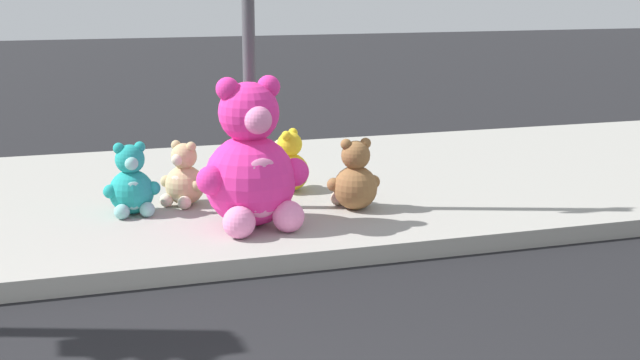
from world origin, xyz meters
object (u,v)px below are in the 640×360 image
at_px(plush_teal, 131,186).
at_px(sign_pole, 248,13).
at_px(plush_pink_large, 251,168).
at_px(plush_tan, 184,180).
at_px(plush_brown, 355,181).
at_px(plush_yellow, 288,166).

bearing_deg(plush_teal, sign_pole, -4.98).
height_order(plush_pink_large, plush_teal, plush_pink_large).
bearing_deg(plush_tan, plush_teal, -159.49).
bearing_deg(plush_brown, plush_pink_large, -164.99).
relative_size(sign_pole, plush_yellow, 5.38).
bearing_deg(plush_teal, plush_brown, -12.25).
height_order(sign_pole, plush_tan, sign_pole).
xyz_separation_m(plush_brown, plush_yellow, (-0.38, 0.82, -0.02)).
xyz_separation_m(sign_pole, plush_yellow, (0.48, 0.50, -1.46)).
height_order(plush_brown, plush_teal, plush_brown).
distance_m(plush_pink_large, plush_brown, 1.05).
bearing_deg(plush_pink_large, plush_tan, 116.61).
height_order(plush_teal, plush_yellow, plush_teal).
distance_m(sign_pole, plush_brown, 1.71).
xyz_separation_m(plush_pink_large, plush_brown, (0.99, 0.27, -0.24)).
bearing_deg(plush_teal, plush_pink_large, -36.83).
xyz_separation_m(sign_pole, plush_pink_large, (-0.13, -0.59, -1.21)).
bearing_deg(sign_pole, plush_tan, 154.43).
bearing_deg(plush_pink_large, sign_pole, 77.33).
bearing_deg(plush_pink_large, plush_brown, 15.01).
xyz_separation_m(plush_pink_large, plush_yellow, (0.61, 1.08, -0.25)).
bearing_deg(plush_yellow, plush_tan, -167.42).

